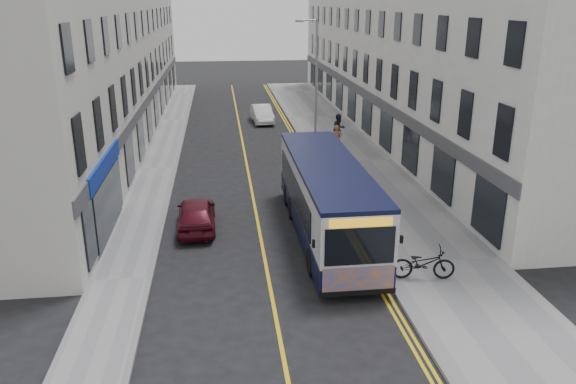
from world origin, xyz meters
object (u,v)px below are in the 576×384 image
object	(u,v)px
car_white	(262,114)
car_maroon	(196,214)
streetlamp	(315,83)
pedestrian_near	(337,139)
bicycle	(423,263)
pedestrian_far	(339,129)
city_bus	(327,197)

from	to	relation	value
car_white	car_maroon	size ratio (longest dim) A/B	1.03
streetlamp	car_white	xyz separation A→B (m)	(-2.37, 10.01, -3.73)
car_white	car_maroon	xyz separation A→B (m)	(-4.35, -20.83, 0.00)
car_white	streetlamp	bearing A→B (deg)	-80.55
streetlamp	pedestrian_near	xyz separation A→B (m)	(1.43, -0.04, -3.42)
pedestrian_near	streetlamp	bearing A→B (deg)	172.17
car_white	bicycle	bearing A→B (deg)	-86.70
bicycle	pedestrian_near	xyz separation A→B (m)	(0.47, 16.39, 0.29)
bicycle	pedestrian_far	world-z (taller)	pedestrian_far
streetlamp	bicycle	size ratio (longest dim) A/B	3.79
bicycle	car_maroon	world-z (taller)	car_maroon
bicycle	pedestrian_far	xyz separation A→B (m)	(1.03, 18.54, 0.42)
city_bus	pedestrian_far	world-z (taller)	city_bus
streetlamp	pedestrian_far	bearing A→B (deg)	46.70
pedestrian_near	bicycle	bearing A→B (deg)	-97.81
pedestrian_near	car_white	xyz separation A→B (m)	(-3.80, 10.05, -0.31)
city_bus	bicycle	world-z (taller)	city_bus
streetlamp	car_white	world-z (taller)	streetlamp
bicycle	pedestrian_near	size ratio (longest dim) A/B	1.25
bicycle	pedestrian_far	size ratio (longest dim) A/B	1.08
pedestrian_near	pedestrian_far	xyz separation A→B (m)	(0.56, 2.15, 0.13)
streetlamp	pedestrian_near	distance (m)	3.70
city_bus	pedestrian_near	bearing A→B (deg)	76.31
pedestrian_far	city_bus	bearing A→B (deg)	-131.05
pedestrian_near	car_white	bearing A→B (deg)	104.55
streetlamp	car_white	size ratio (longest dim) A/B	2.01
streetlamp	bicycle	bearing A→B (deg)	-86.68
bicycle	pedestrian_near	distance (m)	16.40
bicycle	car_maroon	bearing A→B (deg)	62.38
bicycle	pedestrian_near	bearing A→B (deg)	6.87
streetlamp	pedestrian_far	world-z (taller)	streetlamp
bicycle	car_white	world-z (taller)	car_white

